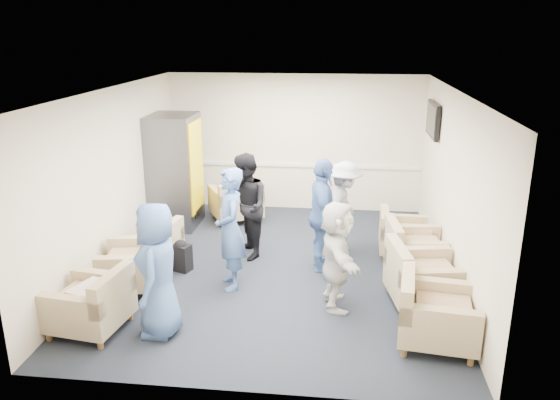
# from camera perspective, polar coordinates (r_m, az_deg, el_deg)

# --- Properties ---
(floor) EXTENTS (6.00, 6.00, 0.00)m
(floor) POSITION_cam_1_polar(r_m,az_deg,el_deg) (8.44, -0.27, -7.16)
(floor) COLOR black
(floor) RESTS_ON ground
(ceiling) EXTENTS (6.00, 6.00, 0.00)m
(ceiling) POSITION_cam_1_polar(r_m,az_deg,el_deg) (7.72, -0.30, 11.39)
(ceiling) COLOR silver
(ceiling) RESTS_ON back_wall
(back_wall) EXTENTS (5.00, 0.02, 2.70)m
(back_wall) POSITION_cam_1_polar(r_m,az_deg,el_deg) (10.88, 1.58, 5.97)
(back_wall) COLOR beige
(back_wall) RESTS_ON floor
(front_wall) EXTENTS (5.00, 0.02, 2.70)m
(front_wall) POSITION_cam_1_polar(r_m,az_deg,el_deg) (5.18, -4.22, -7.31)
(front_wall) COLOR beige
(front_wall) RESTS_ON floor
(left_wall) EXTENTS (0.02, 6.00, 2.70)m
(left_wall) POSITION_cam_1_polar(r_m,az_deg,el_deg) (8.62, -17.03, 2.13)
(left_wall) COLOR beige
(left_wall) RESTS_ON floor
(right_wall) EXTENTS (0.02, 6.00, 2.70)m
(right_wall) POSITION_cam_1_polar(r_m,az_deg,el_deg) (8.08, 17.61, 1.07)
(right_wall) COLOR beige
(right_wall) RESTS_ON floor
(chair_rail) EXTENTS (4.98, 0.04, 0.06)m
(chair_rail) POSITION_cam_1_polar(r_m,az_deg,el_deg) (10.96, 1.55, 3.64)
(chair_rail) COLOR silver
(chair_rail) RESTS_ON back_wall
(tv) EXTENTS (0.10, 1.00, 0.58)m
(tv) POSITION_cam_1_polar(r_m,az_deg,el_deg) (9.66, 15.69, 8.07)
(tv) COLOR black
(tv) RESTS_ON right_wall
(armchair_left_near) EXTENTS (0.95, 0.95, 0.67)m
(armchair_left_near) POSITION_cam_1_polar(r_m,az_deg,el_deg) (7.05, -18.95, -10.39)
(armchair_left_near) COLOR #9A8663
(armchair_left_near) RESTS_ON floor
(armchair_left_mid) EXTENTS (1.00, 1.00, 0.70)m
(armchair_left_mid) POSITION_cam_1_polar(r_m,az_deg,el_deg) (7.95, -14.56, -6.64)
(armchair_left_mid) COLOR #9A8663
(armchair_left_mid) RESTS_ON floor
(armchair_left_far) EXTENTS (0.90, 0.90, 0.63)m
(armchair_left_far) POSITION_cam_1_polar(r_m,az_deg,el_deg) (8.59, -13.03, -4.91)
(armchair_left_far) COLOR #9A8663
(armchair_left_far) RESTS_ON floor
(armchair_right_near) EXTENTS (0.98, 0.98, 0.70)m
(armchair_right_near) POSITION_cam_1_polar(r_m,az_deg,el_deg) (6.67, 15.66, -11.58)
(armchair_right_near) COLOR #9A8663
(armchair_right_near) RESTS_ON floor
(armchair_right_midnear) EXTENTS (1.03, 1.03, 0.72)m
(armchair_right_midnear) POSITION_cam_1_polar(r_m,az_deg,el_deg) (7.51, 14.42, -8.02)
(armchair_right_midnear) COLOR #9A8663
(armchair_right_midnear) RESTS_ON floor
(armchair_right_midfar) EXTENTS (0.94, 0.94, 0.68)m
(armchair_right_midfar) POSITION_cam_1_polar(r_m,az_deg,el_deg) (8.43, 13.62, -5.22)
(armchair_right_midfar) COLOR #9A8663
(armchair_right_midfar) RESTS_ON floor
(armchair_right_far) EXTENTS (0.80, 0.80, 0.62)m
(armchair_right_far) POSITION_cam_1_polar(r_m,az_deg,el_deg) (9.05, 12.47, -3.73)
(armchair_right_far) COLOR #9A8663
(armchair_right_far) RESTS_ON floor
(armchair_corner) EXTENTS (1.17, 1.17, 0.69)m
(armchair_corner) POSITION_cam_1_polar(r_m,az_deg,el_deg) (10.40, -4.54, -0.35)
(armchair_corner) COLOR #9A8663
(armchair_corner) RESTS_ON floor
(vending_machine) EXTENTS (0.84, 0.98, 2.07)m
(vending_machine) POSITION_cam_1_polar(r_m,az_deg,el_deg) (10.15, -10.92, 2.99)
(vending_machine) COLOR #52535B
(vending_machine) RESTS_ON floor
(backpack) EXTENTS (0.34, 0.29, 0.49)m
(backpack) POSITION_cam_1_polar(r_m,az_deg,el_deg) (8.42, -10.29, -5.64)
(backpack) COLOR black
(backpack) RESTS_ON floor
(pillow) EXTENTS (0.49, 0.57, 0.14)m
(pillow) POSITION_cam_1_polar(r_m,az_deg,el_deg) (6.98, -19.13, -9.05)
(pillow) COLOR beige
(pillow) RESTS_ON armchair_left_near
(person_front_left) EXTENTS (0.58, 0.84, 1.64)m
(person_front_left) POSITION_cam_1_polar(r_m,az_deg,el_deg) (6.59, -12.65, -7.15)
(person_front_left) COLOR #4263A0
(person_front_left) RESTS_ON floor
(person_mid_left) EXTENTS (0.60, 0.73, 1.73)m
(person_mid_left) POSITION_cam_1_polar(r_m,az_deg,el_deg) (7.59, -5.22, -3.05)
(person_mid_left) COLOR #4263A0
(person_mid_left) RESTS_ON floor
(person_back_left) EXTENTS (0.95, 1.02, 1.68)m
(person_back_left) POSITION_cam_1_polar(r_m,az_deg,el_deg) (8.59, -3.62, -0.70)
(person_back_left) COLOR black
(person_back_left) RESTS_ON floor
(person_back_right) EXTENTS (0.77, 1.09, 1.52)m
(person_back_right) POSITION_cam_1_polar(r_m,az_deg,el_deg) (8.83, 6.69, -0.83)
(person_back_right) COLOR silver
(person_back_right) RESTS_ON floor
(person_mid_right) EXTENTS (0.55, 1.06, 1.73)m
(person_mid_right) POSITION_cam_1_polar(r_m,az_deg,el_deg) (8.14, 4.42, -1.61)
(person_mid_right) COLOR #4263A0
(person_mid_right) RESTS_ON floor
(person_front_right) EXTENTS (0.61, 1.40, 1.46)m
(person_front_right) POSITION_cam_1_polar(r_m,az_deg,el_deg) (7.10, 5.93, -5.76)
(person_front_right) COLOR silver
(person_front_right) RESTS_ON floor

